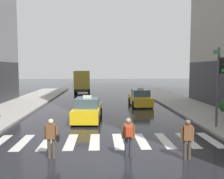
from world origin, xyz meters
name	(u,v)px	position (x,y,z in m)	size (l,w,h in m)	color
ground_plane	(108,164)	(0.00, 0.00, 0.00)	(160.00, 160.00, 0.00)	black
crosswalk_markings	(107,141)	(0.00, 3.00, 0.00)	(11.30, 2.80, 0.01)	silver
traffic_light_pole	(220,76)	(6.84, 5.17, 3.26)	(0.44, 0.84, 4.80)	#47474C
taxi_lead	(88,110)	(-1.22, 8.20, 0.72)	(2.10, 4.62, 1.80)	yellow
taxi_second	(140,98)	(3.66, 14.97, 0.72)	(1.98, 4.57, 1.80)	gold
box_truck	(82,81)	(-3.02, 27.99, 1.85)	(2.57, 7.63, 3.35)	#2D2D2D
pedestrian_with_backpack	(129,134)	(0.86, 0.69, 0.97)	(0.55, 0.43, 1.65)	#333338
pedestrian_with_handbag	(51,136)	(-2.32, 0.74, 0.93)	(0.60, 0.24, 1.65)	#473D33
pedestrian_plain_coat	(187,137)	(3.19, 0.30, 0.94)	(0.55, 0.24, 1.65)	#473D33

